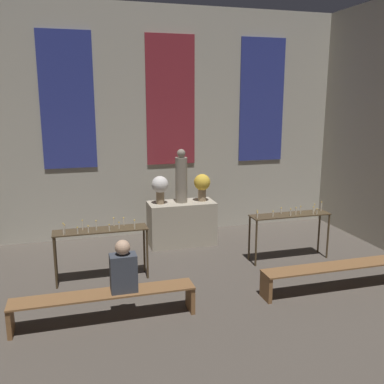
{
  "coord_description": "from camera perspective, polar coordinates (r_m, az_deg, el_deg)",
  "views": [
    {
      "loc": [
        -2.12,
        2.09,
        3.01
      ],
      "look_at": [
        0.0,
        9.58,
        1.29
      ],
      "focal_mm": 40.0,
      "sensor_mm": 36.0,
      "label": 1
    }
  ],
  "objects": [
    {
      "name": "pew_back_left",
      "position": [
        6.11,
        -11.56,
        -13.89
      ],
      "size": [
        2.48,
        0.36,
        0.42
      ],
      "color": "brown",
      "rests_on": "ground_plane"
    },
    {
      "name": "altar",
      "position": [
        8.94,
        -1.4,
        -4.18
      ],
      "size": [
        1.37,
        0.64,
        0.9
      ],
      "color": "#ADA38E",
      "rests_on": "ground_plane"
    },
    {
      "name": "statue",
      "position": [
        8.71,
        -1.44,
        1.9
      ],
      "size": [
        0.24,
        0.24,
        1.1
      ],
      "color": "gray",
      "rests_on": "altar"
    },
    {
      "name": "flower_vase_left",
      "position": [
        8.64,
        -4.28,
        0.74
      ],
      "size": [
        0.34,
        0.34,
        0.57
      ],
      "color": "#937A5B",
      "rests_on": "altar"
    },
    {
      "name": "candle_rack_left",
      "position": [
        7.27,
        -12.06,
        -5.86
      ],
      "size": [
        1.54,
        0.37,
        1.08
      ],
      "color": "#473823",
      "rests_on": "ground_plane"
    },
    {
      "name": "pew_back_right",
      "position": [
        7.26,
        18.65,
        -9.95
      ],
      "size": [
        2.48,
        0.36,
        0.42
      ],
      "color": "brown",
      "rests_on": "ground_plane"
    },
    {
      "name": "candle_rack_right",
      "position": [
        8.23,
        12.92,
        -3.76
      ],
      "size": [
        1.54,
        0.37,
        1.07
      ],
      "color": "#473823",
      "rests_on": "ground_plane"
    },
    {
      "name": "person_seated",
      "position": [
        5.96,
        -9.14,
        -10.07
      ],
      "size": [
        0.36,
        0.24,
        0.73
      ],
      "color": "#383D47",
      "rests_on": "pew_back_left"
    },
    {
      "name": "flower_vase_right",
      "position": [
        8.86,
        1.36,
        1.06
      ],
      "size": [
        0.34,
        0.34,
        0.57
      ],
      "color": "#937A5B",
      "rests_on": "altar"
    },
    {
      "name": "wall_back",
      "position": [
        9.53,
        -2.95,
        9.28
      ],
      "size": [
        7.9,
        0.16,
        4.91
      ],
      "color": "#B2AD9E",
      "rests_on": "ground_plane"
    }
  ]
}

